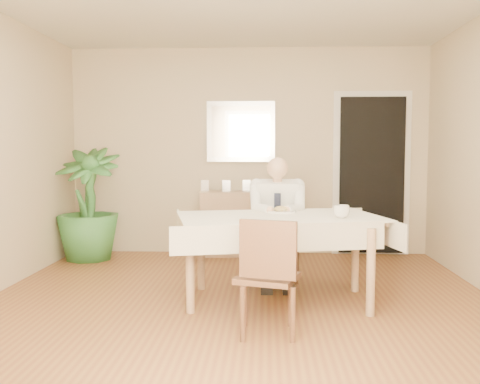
{
  "coord_description": "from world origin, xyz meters",
  "views": [
    {
      "loc": [
        0.23,
        -4.3,
        1.31
      ],
      "look_at": [
        0.0,
        0.35,
        0.95
      ],
      "focal_mm": 40.0,
      "sensor_mm": 36.0,
      "label": 1
    }
  ],
  "objects_px": {
    "chair_near": "(268,271)",
    "seated_man": "(277,214)",
    "chair_far": "(277,226)",
    "potted_palm": "(88,204)",
    "sideboard": "(240,223)",
    "coffee_mug": "(341,211)",
    "dining_table": "(279,225)"
  },
  "relations": [
    {
      "from": "chair_near",
      "to": "chair_far",
      "type": "bearing_deg",
      "value": 103.65
    },
    {
      "from": "chair_near",
      "to": "sideboard",
      "type": "xyz_separation_m",
      "value": [
        -0.34,
        2.95,
        -0.07
      ]
    },
    {
      "from": "chair_far",
      "to": "seated_man",
      "type": "bearing_deg",
      "value": -95.85
    },
    {
      "from": "chair_far",
      "to": "sideboard",
      "type": "xyz_separation_m",
      "value": [
        -0.43,
        1.16,
        -0.14
      ]
    },
    {
      "from": "seated_man",
      "to": "potted_palm",
      "type": "height_order",
      "value": "potted_palm"
    },
    {
      "from": "seated_man",
      "to": "chair_near",
      "type": "bearing_deg",
      "value": -93.71
    },
    {
      "from": "dining_table",
      "to": "sideboard",
      "type": "bearing_deg",
      "value": 89.21
    },
    {
      "from": "coffee_mug",
      "to": "dining_table",
      "type": "bearing_deg",
      "value": 166.46
    },
    {
      "from": "dining_table",
      "to": "chair_far",
      "type": "distance_m",
      "value": 0.9
    },
    {
      "from": "chair_far",
      "to": "coffee_mug",
      "type": "relative_size",
      "value": 7.03
    },
    {
      "from": "chair_far",
      "to": "potted_palm",
      "type": "bearing_deg",
      "value": 154.37
    },
    {
      "from": "seated_man",
      "to": "potted_palm",
      "type": "bearing_deg",
      "value": 153.88
    },
    {
      "from": "dining_table",
      "to": "sideboard",
      "type": "xyz_separation_m",
      "value": [
        -0.43,
        2.04,
        -0.27
      ]
    },
    {
      "from": "chair_far",
      "to": "chair_near",
      "type": "bearing_deg",
      "value": -98.96
    },
    {
      "from": "chair_far",
      "to": "seated_man",
      "type": "height_order",
      "value": "seated_man"
    },
    {
      "from": "chair_far",
      "to": "potted_palm",
      "type": "relative_size",
      "value": 0.7
    },
    {
      "from": "dining_table",
      "to": "potted_palm",
      "type": "xyz_separation_m",
      "value": [
        -2.24,
        1.69,
        0.01
      ]
    },
    {
      "from": "sideboard",
      "to": "dining_table",
      "type": "bearing_deg",
      "value": -83.93
    },
    {
      "from": "chair_near",
      "to": "dining_table",
      "type": "bearing_deg",
      "value": 100.61
    },
    {
      "from": "sideboard",
      "to": "potted_palm",
      "type": "bearing_deg",
      "value": -174.89
    },
    {
      "from": "dining_table",
      "to": "chair_near",
      "type": "height_order",
      "value": "chair_near"
    },
    {
      "from": "chair_far",
      "to": "sideboard",
      "type": "bearing_deg",
      "value": 104.65
    },
    {
      "from": "chair_far",
      "to": "potted_palm",
      "type": "height_order",
      "value": "potted_palm"
    },
    {
      "from": "chair_near",
      "to": "seated_man",
      "type": "height_order",
      "value": "seated_man"
    },
    {
      "from": "coffee_mug",
      "to": "potted_palm",
      "type": "bearing_deg",
      "value": 146.63
    },
    {
      "from": "seated_man",
      "to": "coffee_mug",
      "type": "relative_size",
      "value": 9.22
    },
    {
      "from": "dining_table",
      "to": "coffee_mug",
      "type": "bearing_deg",
      "value": -26.29
    },
    {
      "from": "coffee_mug",
      "to": "chair_far",
      "type": "bearing_deg",
      "value": 117.05
    },
    {
      "from": "seated_man",
      "to": "sideboard",
      "type": "distance_m",
      "value": 1.54
    },
    {
      "from": "coffee_mug",
      "to": "sideboard",
      "type": "distance_m",
      "value": 2.4
    },
    {
      "from": "seated_man",
      "to": "coffee_mug",
      "type": "height_order",
      "value": "seated_man"
    },
    {
      "from": "sideboard",
      "to": "chair_far",
      "type": "bearing_deg",
      "value": -75.39
    }
  ]
}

